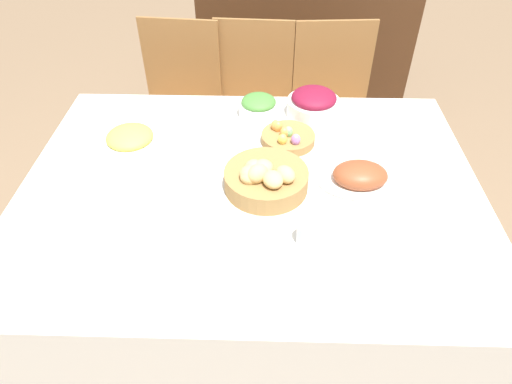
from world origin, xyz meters
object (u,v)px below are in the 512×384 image
Objects in this scene: bread_basket at (265,178)px; egg_basket at (287,137)px; green_salad_bowl at (259,106)px; beet_salad_bowl at (314,103)px; pineapple_bowl at (131,142)px; knife at (279,284)px; drinking_cup at (308,233)px; sideboard at (303,46)px; ham_platter at (360,176)px; chair_far_center at (252,107)px; dinner_plate at (223,283)px; chair_far_left at (180,106)px; fork at (167,282)px; spoon at (290,285)px; butter_dish at (135,222)px; chair_far_right at (333,108)px.

bread_basket is 0.29m from egg_basket.
beet_salad_bowl is at bearing 2.06° from green_salad_bowl.
pineapple_bowl reaches higher than knife.
green_salad_bowl is at bearing 94.67° from knife.
sideboard is at bearing 86.93° from drinking_cup.
knife is at bearing -122.21° from ham_platter.
beet_salad_bowl is 2.94× the size of drinking_cup.
chair_far_center is 0.67× the size of sideboard.
dinner_plate is at bearing -134.22° from ham_platter.
chair_far_left reaches higher than fork.
spoon is (-0.25, -0.45, -0.02)m from ham_platter.
butter_dish is at bearing -102.03° from chair_far_center.
spoon is 0.17m from drinking_cup.
sideboard reaches higher than chair_far_left.
pineapple_bowl is at bearing -86.32° from chair_far_left.
beet_salad_bowl reaches higher than spoon.
knife is at bearing -179.69° from spoon.
egg_basket is 0.95× the size of beet_salad_bowl.
chair_far_left is 3.63× the size of dinner_plate.
chair_far_right is 0.99m from ham_platter.
chair_far_right is at bearing 72.16° from beet_salad_bowl.
drinking_cup is (0.63, -0.43, -0.01)m from pineapple_bowl.
chair_far_right is 0.83m from chair_far_left.
chair_far_right reaches higher than beet_salad_bowl.
bread_basket is at bearing 56.50° from fork.
ham_platter is 0.62m from dinner_plate.
fork is (-0.59, -0.45, -0.02)m from ham_platter.
beet_salad_bowl reaches higher than drinking_cup.
green_salad_bowl reaches higher than fork.
chair_far_left is at bearing 116.08° from drinking_cup.
beet_salad_bowl reaches higher than pineapple_bowl.
chair_far_left reaches higher than drinking_cup.
ham_platter reaches higher than butter_dish.
ham_platter is 1.33× the size of beet_salad_bowl.
drinking_cup is at bearing -58.50° from chair_far_left.
sideboard is at bearing 84.65° from knife.
egg_basket is 1.10× the size of spoon.
beet_salad_bowl is 0.73m from drinking_cup.
dinner_plate is at bearing -88.06° from chair_far_center.
ham_platter is at bearing -43.84° from egg_basket.
chair_far_center is at bearing 99.69° from drinking_cup.
dinner_plate is at bearing -105.25° from bread_basket.
drinking_cup is (0.09, 0.16, 0.03)m from knife.
chair_far_center is 7.29× the size of butter_dish.
chair_far_right reaches higher than knife.
fork is (-0.26, -0.40, -0.04)m from bread_basket.
spoon is 0.52m from butter_dish.
dinner_plate is (-0.35, -2.26, 0.30)m from sideboard.
chair_far_center is at bearing 175.91° from chair_far_right.
green_salad_bowl is 0.76m from butter_dish.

